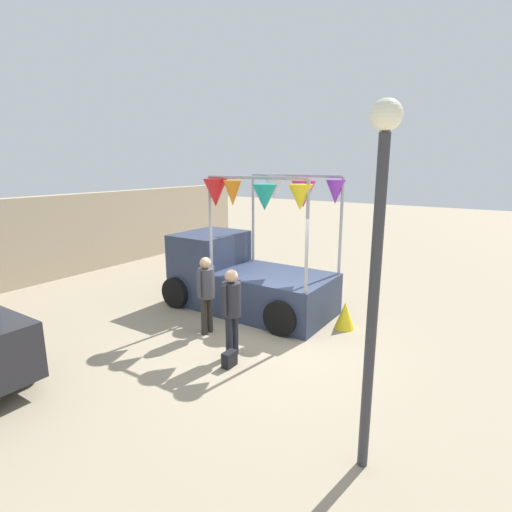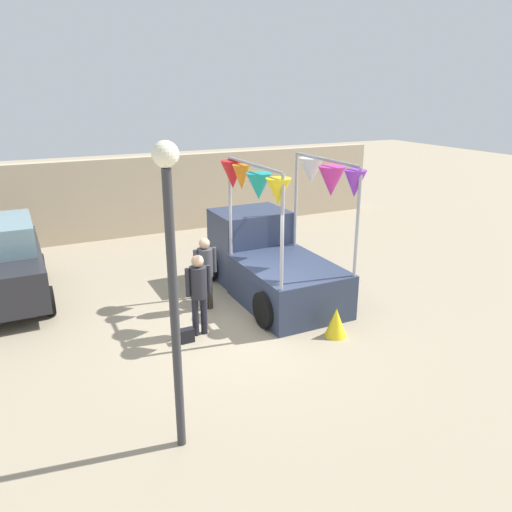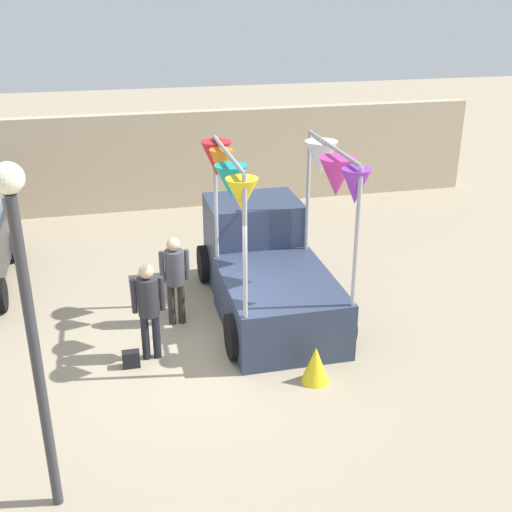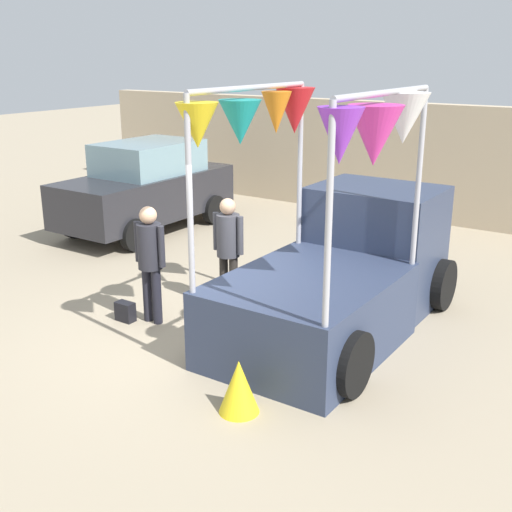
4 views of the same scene
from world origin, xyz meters
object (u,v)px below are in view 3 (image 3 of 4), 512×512
at_px(vendor_truck, 265,260).
at_px(handbag, 131,359).
at_px(person_customer, 148,303).
at_px(street_lamp, 27,301).
at_px(folded_kite_bundle_sunflower, 315,365).
at_px(person_vendor, 175,273).

bearing_deg(vendor_truck, handbag, -148.50).
bearing_deg(handbag, person_customer, 29.74).
bearing_deg(street_lamp, folded_kite_bundle_sunflower, 24.30).
height_order(vendor_truck, street_lamp, street_lamp).
relative_size(person_customer, folded_kite_bundle_sunflower, 2.81).
bearing_deg(person_vendor, folded_kite_bundle_sunflower, -51.75).
relative_size(person_vendor, folded_kite_bundle_sunflower, 2.77).
bearing_deg(vendor_truck, person_customer, -148.24).
bearing_deg(vendor_truck, person_vendor, -169.14).
height_order(person_customer, folded_kite_bundle_sunflower, person_customer).
relative_size(handbag, street_lamp, 0.07).
xyz_separation_m(street_lamp, folded_kite_bundle_sunflower, (3.77, 1.70, -2.39)).
distance_m(person_customer, handbag, 0.97).
distance_m(person_customer, folded_kite_bundle_sunflower, 2.82).
relative_size(person_vendor, street_lamp, 0.40).
bearing_deg(street_lamp, vendor_truck, 50.27).
height_order(vendor_truck, person_vendor, vendor_truck).
distance_m(vendor_truck, person_vendor, 1.77).
bearing_deg(vendor_truck, folded_kite_bundle_sunflower, -87.35).
bearing_deg(person_vendor, handbag, -125.03).
bearing_deg(person_customer, handbag, -150.26).
relative_size(street_lamp, folded_kite_bundle_sunflower, 6.94).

